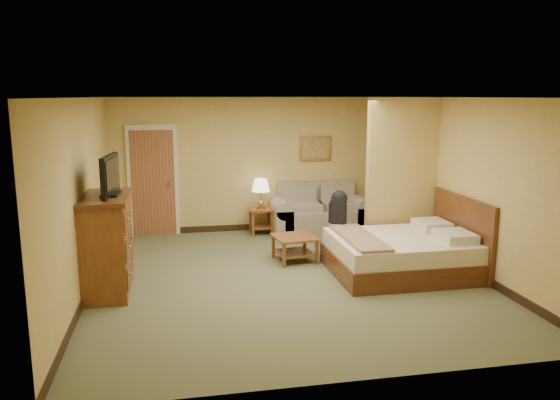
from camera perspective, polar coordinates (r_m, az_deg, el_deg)
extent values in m
plane|color=#575B3B|center=(8.06, 0.60, -8.15)|extent=(6.00, 6.00, 0.00)
plane|color=white|center=(7.62, 0.64, 10.66)|extent=(6.00, 6.00, 0.00)
cube|color=tan|center=(10.66, -2.64, 3.70)|extent=(5.50, 0.02, 2.60)
cube|color=tan|center=(7.68, -19.92, 0.26)|extent=(0.02, 6.00, 2.60)
cube|color=tan|center=(8.71, 18.64, 1.53)|extent=(0.02, 6.00, 2.60)
cube|color=tan|center=(9.26, 12.59, 2.36)|extent=(1.20, 0.15, 2.60)
cube|color=beige|center=(10.56, -13.13, 1.99)|extent=(0.94, 0.06, 2.10)
cube|color=brown|center=(10.56, -13.12, 1.71)|extent=(0.80, 0.04, 2.00)
cylinder|color=#B48442|center=(10.49, -11.49, 1.72)|extent=(0.04, 0.12, 0.04)
cube|color=black|center=(10.88, -2.57, -2.81)|extent=(5.50, 0.02, 0.12)
cube|color=gray|center=(10.63, 4.25, -2.17)|extent=(1.56, 0.84, 0.47)
cube|color=gray|center=(10.88, 3.78, 0.71)|extent=(1.56, 0.20, 0.49)
cube|color=gray|center=(10.45, 0.11, -2.22)|extent=(0.34, 0.84, 0.52)
cube|color=gray|center=(10.86, 8.24, -1.84)|extent=(0.34, 0.84, 0.52)
cube|color=brown|center=(10.46, -2.00, -0.97)|extent=(0.46, 0.46, 0.04)
cube|color=brown|center=(10.54, -1.99, -2.82)|extent=(0.38, 0.38, 0.03)
cube|color=brown|center=(10.32, -2.83, -2.58)|extent=(0.05, 0.05, 0.47)
cube|color=brown|center=(10.37, -0.84, -2.49)|extent=(0.05, 0.05, 0.47)
cube|color=brown|center=(10.67, -3.12, -2.13)|extent=(0.05, 0.05, 0.47)
cube|color=brown|center=(10.72, -1.18, -2.05)|extent=(0.05, 0.05, 0.47)
cylinder|color=#B48442|center=(10.46, -2.00, -0.77)|extent=(0.17, 0.17, 0.04)
cylinder|color=#B48442|center=(10.41, -2.01, 0.42)|extent=(0.02, 0.02, 0.29)
cone|color=white|center=(10.38, -2.02, 1.57)|extent=(0.35, 0.35, 0.24)
cube|color=brown|center=(8.76, 1.55, -3.92)|extent=(0.72, 0.72, 0.04)
cube|color=brown|center=(8.83, 1.54, -5.52)|extent=(0.62, 0.62, 0.03)
cube|color=brown|center=(8.50, 0.13, -5.78)|extent=(0.05, 0.05, 0.38)
cube|color=brown|center=(9.13, 2.86, -4.62)|extent=(0.05, 0.05, 0.38)
cube|color=#B78E3F|center=(10.85, 3.72, 5.40)|extent=(0.64, 0.03, 0.50)
cube|color=#955F2D|center=(10.83, 3.74, 5.39)|extent=(0.54, 0.02, 0.39)
cube|color=brown|center=(7.69, -17.68, -4.68)|extent=(0.58, 1.16, 1.27)
cube|color=#4D2612|center=(7.54, -17.97, 0.21)|extent=(0.66, 1.25, 0.06)
cube|color=black|center=(7.52, -17.24, 0.60)|extent=(0.25, 0.40, 0.03)
cube|color=black|center=(7.48, -17.35, 2.52)|extent=(0.15, 0.87, 0.52)
cube|color=#4D2612|center=(8.44, 12.54, -6.44)|extent=(2.07, 1.66, 0.31)
cube|color=#F3E8C7|center=(8.36, 12.62, -4.60)|extent=(2.01, 1.60, 0.25)
cube|color=#4D2612|center=(8.75, 18.44, -3.31)|extent=(0.06, 1.76, 1.14)
cube|color=beige|center=(8.28, 17.81, -3.68)|extent=(0.47, 0.57, 0.15)
cube|color=beige|center=(8.90, 15.58, -2.56)|extent=(0.47, 0.57, 0.15)
cube|color=#8E694D|center=(8.08, 8.27, -3.92)|extent=(0.47, 1.55, 0.05)
cube|color=black|center=(8.87, 6.19, -1.22)|extent=(0.33, 0.39, 0.44)
sphere|color=black|center=(8.83, 6.22, 0.18)|extent=(0.26, 0.26, 0.26)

